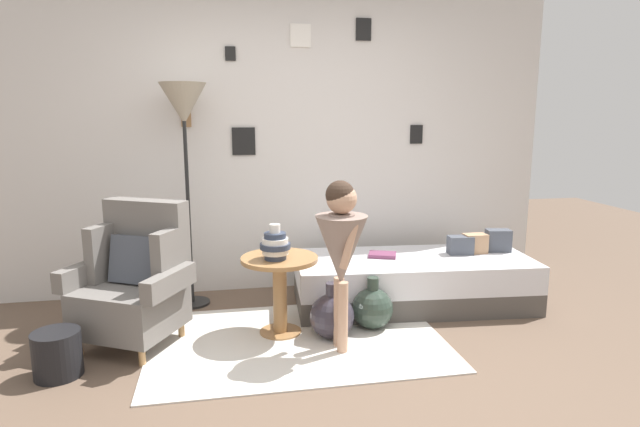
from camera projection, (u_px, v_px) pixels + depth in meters
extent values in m
plane|color=brown|center=(325.00, 393.00, 2.98)|extent=(12.00, 12.00, 0.00)
cube|color=silver|center=(282.00, 143.00, 4.62)|extent=(4.80, 0.10, 2.60)
cube|color=black|center=(416.00, 134.00, 4.78)|extent=(0.11, 0.02, 0.17)
cube|color=slate|center=(416.00, 134.00, 4.78)|extent=(0.09, 0.01, 0.13)
cube|color=black|center=(244.00, 141.00, 4.50)|extent=(0.20, 0.02, 0.23)
cube|color=silver|center=(244.00, 141.00, 4.50)|extent=(0.15, 0.01, 0.18)
cube|color=black|center=(363.00, 29.00, 4.52)|extent=(0.13, 0.02, 0.19)
cube|color=gray|center=(364.00, 29.00, 4.51)|extent=(0.10, 0.01, 0.14)
cube|color=olive|center=(186.00, 117.00, 4.38)|extent=(0.08, 0.02, 0.17)
cube|color=#A5A5A1|center=(186.00, 117.00, 4.37)|extent=(0.06, 0.01, 0.13)
cube|color=white|center=(300.00, 36.00, 4.43)|extent=(0.17, 0.02, 0.19)
cube|color=gray|center=(301.00, 35.00, 4.43)|extent=(0.14, 0.01, 0.15)
cube|color=black|center=(230.00, 54.00, 4.35)|extent=(0.09, 0.02, 0.11)
cube|color=#A0A096|center=(230.00, 54.00, 4.35)|extent=(0.07, 0.01, 0.09)
cube|color=silver|center=(297.00, 340.00, 3.66)|extent=(2.01, 1.35, 0.01)
cylinder|color=tan|center=(79.00, 346.00, 3.43)|extent=(0.04, 0.04, 0.12)
cylinder|color=tan|center=(142.00, 357.00, 3.29)|extent=(0.04, 0.04, 0.12)
cylinder|color=tan|center=(124.00, 321.00, 3.85)|extent=(0.04, 0.04, 0.12)
cylinder|color=tan|center=(181.00, 329.00, 3.71)|extent=(0.04, 0.04, 0.12)
cube|color=slate|center=(130.00, 308.00, 3.53)|extent=(0.79, 0.78, 0.30)
cube|color=slate|center=(147.00, 239.00, 3.67)|extent=(0.59, 0.41, 0.55)
cube|color=slate|center=(104.00, 252.00, 3.64)|extent=(0.22, 0.31, 0.39)
cube|color=slate|center=(170.00, 258.00, 3.48)|extent=(0.22, 0.31, 0.39)
cube|color=slate|center=(85.00, 273.00, 3.57)|extent=(0.32, 0.49, 0.14)
cube|color=slate|center=(170.00, 282.00, 3.38)|extent=(0.32, 0.49, 0.14)
cube|color=#474C56|center=(136.00, 260.00, 3.57)|extent=(0.39, 0.32, 0.33)
cube|color=#4C4742|center=(412.00, 294.00, 4.35)|extent=(1.96, 0.94, 0.18)
cube|color=silver|center=(413.00, 270.00, 4.31)|extent=(1.96, 0.94, 0.22)
cube|color=#474C56|center=(498.00, 240.00, 4.47)|extent=(0.22, 0.15, 0.19)
cube|color=tan|center=(475.00, 243.00, 4.42)|extent=(0.19, 0.12, 0.16)
cube|color=#474C56|center=(460.00, 245.00, 4.39)|extent=(0.21, 0.14, 0.15)
cylinder|color=#9E7042|center=(281.00, 332.00, 3.79)|extent=(0.30, 0.30, 0.02)
cylinder|color=#9E7042|center=(280.00, 296.00, 3.73)|extent=(0.10, 0.10, 0.52)
cylinder|color=#9E7042|center=(279.00, 259.00, 3.68)|extent=(0.54, 0.54, 0.03)
cylinder|color=#2D384C|center=(275.00, 256.00, 3.62)|extent=(0.15, 0.15, 0.04)
cylinder|color=white|center=(275.00, 251.00, 3.62)|extent=(0.18, 0.18, 0.04)
cylinder|color=#2D384C|center=(275.00, 246.00, 3.61)|extent=(0.21, 0.21, 0.04)
cylinder|color=white|center=(275.00, 241.00, 3.60)|extent=(0.18, 0.18, 0.04)
cylinder|color=#2D384C|center=(275.00, 235.00, 3.60)|extent=(0.15, 0.15, 0.04)
cylinder|color=white|center=(275.00, 228.00, 3.59)|extent=(0.07, 0.07, 0.06)
cylinder|color=black|center=(193.00, 303.00, 4.37)|extent=(0.28, 0.28, 0.02)
cylinder|color=black|center=(188.00, 201.00, 4.21)|extent=(0.03, 0.03, 1.69)
cone|color=#9E937F|center=(183.00, 104.00, 4.07)|extent=(0.36, 0.36, 0.32)
cylinder|color=tan|center=(343.00, 318.00, 3.44)|extent=(0.07, 0.07, 0.49)
cylinder|color=tan|center=(339.00, 312.00, 3.53)|extent=(0.07, 0.07, 0.49)
cone|color=gray|center=(341.00, 251.00, 3.40)|extent=(0.34, 0.34, 0.46)
cylinder|color=gray|center=(341.00, 227.00, 3.37)|extent=(0.17, 0.17, 0.18)
cylinder|color=tan|center=(349.00, 245.00, 3.28)|extent=(0.13, 0.05, 0.31)
cylinder|color=tan|center=(340.00, 236.00, 3.51)|extent=(0.13, 0.05, 0.31)
sphere|color=tan|center=(342.00, 199.00, 3.34)|extent=(0.20, 0.20, 0.20)
sphere|color=#38281E|center=(340.00, 195.00, 3.33)|extent=(0.19, 0.19, 0.19)
cube|color=#723657|center=(382.00, 255.00, 4.31)|extent=(0.26, 0.23, 0.03)
sphere|color=#332D38|center=(332.00, 316.00, 3.69)|extent=(0.32, 0.32, 0.32)
cylinder|color=#332D38|center=(332.00, 289.00, 3.65)|extent=(0.09, 0.09, 0.09)
sphere|color=#2D3D33|center=(372.00, 308.00, 3.85)|extent=(0.30, 0.30, 0.30)
cylinder|color=#2D3D33|center=(373.00, 283.00, 3.82)|extent=(0.08, 0.08, 0.09)
cylinder|color=black|center=(57.00, 354.00, 3.15)|extent=(0.28, 0.28, 0.28)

